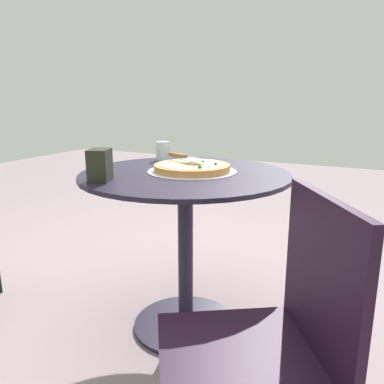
% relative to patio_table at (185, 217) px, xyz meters
% --- Properties ---
extents(ground_plane, '(10.00, 10.00, 0.00)m').
position_rel_patio_table_xyz_m(ground_plane, '(0.00, 0.00, -0.55)').
color(ground_plane, gray).
extents(patio_table, '(0.93, 0.93, 0.76)m').
position_rel_patio_table_xyz_m(patio_table, '(0.00, 0.00, 0.00)').
color(patio_table, black).
rests_on(patio_table, ground).
extents(pizza_on_tray, '(0.40, 0.40, 0.05)m').
position_rel_patio_table_xyz_m(pizza_on_tray, '(0.02, 0.03, 0.22)').
color(pizza_on_tray, silver).
rests_on(pizza_on_tray, patio_table).
extents(pizza_server, '(0.21, 0.12, 0.02)m').
position_rel_patio_table_xyz_m(pizza_server, '(-0.03, 0.06, 0.26)').
color(pizza_server, silver).
rests_on(pizza_server, pizza_on_tray).
extents(drinking_cup, '(0.07, 0.07, 0.10)m').
position_rel_patio_table_xyz_m(drinking_cup, '(-0.26, 0.26, 0.25)').
color(drinking_cup, silver).
rests_on(drinking_cup, patio_table).
extents(napkin_dispenser, '(0.11, 0.13, 0.13)m').
position_rel_patio_table_xyz_m(napkin_dispenser, '(-0.22, -0.30, 0.27)').
color(napkin_dispenser, black).
rests_on(napkin_dispenser, patio_table).
extents(patio_chair_far, '(0.57, 0.57, 0.85)m').
position_rel_patio_table_xyz_m(patio_chair_far, '(0.56, -0.62, -0.05)').
color(patio_chair_far, black).
rests_on(patio_chair_far, ground).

